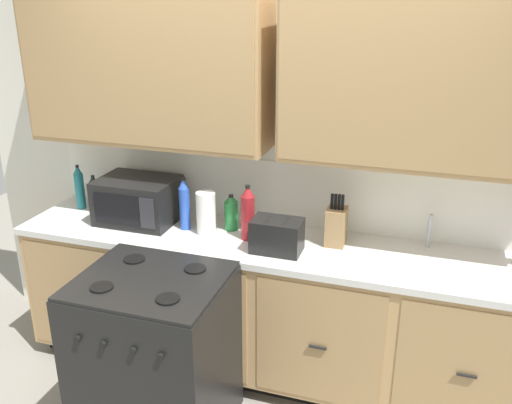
# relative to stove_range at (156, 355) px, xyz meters

# --- Properties ---
(ground_plane) EXTENTS (8.00, 8.00, 0.00)m
(ground_plane) POSITION_rel_stove_range_xyz_m (0.44, 0.33, -0.47)
(ground_plane) COLOR gray
(wall_unit) EXTENTS (4.27, 0.40, 2.40)m
(wall_unit) POSITION_rel_stove_range_xyz_m (0.44, 0.83, 1.18)
(wall_unit) COLOR silver
(wall_unit) RESTS_ON ground_plane
(counter_run) EXTENTS (3.10, 0.64, 0.93)m
(counter_run) POSITION_rel_stove_range_xyz_m (0.44, 0.63, 0.01)
(counter_run) COLOR black
(counter_run) RESTS_ON ground_plane
(stove_range) EXTENTS (0.76, 0.68, 0.95)m
(stove_range) POSITION_rel_stove_range_xyz_m (0.00, 0.00, 0.00)
(stove_range) COLOR black
(stove_range) RESTS_ON ground_plane
(microwave) EXTENTS (0.48, 0.37, 0.28)m
(microwave) POSITION_rel_stove_range_xyz_m (-0.43, 0.67, 0.60)
(microwave) COLOR black
(microwave) RESTS_ON counter_run
(toaster) EXTENTS (0.28, 0.18, 0.19)m
(toaster) POSITION_rel_stove_range_xyz_m (0.52, 0.52, 0.56)
(toaster) COLOR black
(toaster) RESTS_ON counter_run
(knife_block) EXTENTS (0.11, 0.14, 0.31)m
(knife_block) POSITION_rel_stove_range_xyz_m (0.82, 0.72, 0.58)
(knife_block) COLOR #9C794E
(knife_block) RESTS_ON counter_run
(sink_faucet) EXTENTS (0.02, 0.02, 0.20)m
(sink_faucet) POSITION_rel_stove_range_xyz_m (1.33, 0.84, 0.56)
(sink_faucet) COLOR #B2B5BA
(sink_faucet) RESTS_ON counter_run
(paper_towel_roll) EXTENTS (0.12, 0.12, 0.26)m
(paper_towel_roll) POSITION_rel_stove_range_xyz_m (0.05, 0.63, 0.59)
(paper_towel_roll) COLOR white
(paper_towel_roll) RESTS_ON counter_run
(bottle_red) EXTENTS (0.08, 0.08, 0.33)m
(bottle_red) POSITION_rel_stove_range_xyz_m (0.31, 0.63, 0.63)
(bottle_red) COLOR maroon
(bottle_red) RESTS_ON counter_run
(bottle_green) EXTENTS (0.08, 0.08, 0.23)m
(bottle_green) POSITION_rel_stove_range_xyz_m (0.17, 0.73, 0.57)
(bottle_green) COLOR #237A38
(bottle_green) RESTS_ON counter_run
(bottle_teal) EXTENTS (0.06, 0.06, 0.30)m
(bottle_teal) POSITION_rel_stove_range_xyz_m (-0.92, 0.75, 0.61)
(bottle_teal) COLOR #1E707A
(bottle_teal) RESTS_ON counter_run
(bottle_blue) EXTENTS (0.07, 0.07, 0.33)m
(bottle_blue) POSITION_rel_stove_range_xyz_m (-0.10, 0.65, 0.62)
(bottle_blue) COLOR blue
(bottle_blue) RESTS_ON counter_run
(bottle_dark) EXTENTS (0.06, 0.06, 0.25)m
(bottle_dark) POSITION_rel_stove_range_xyz_m (-0.79, 0.73, 0.59)
(bottle_dark) COLOR black
(bottle_dark) RESTS_ON counter_run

